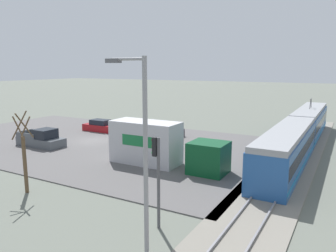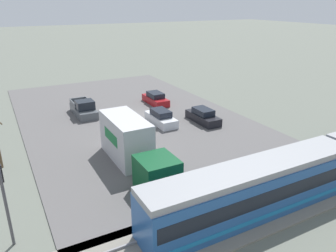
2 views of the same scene
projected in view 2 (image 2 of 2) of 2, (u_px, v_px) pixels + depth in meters
ground_plane at (129, 116)px, 37.46m from camera, size 320.00×320.00×0.00m
road_surface at (129, 116)px, 37.45m from camera, size 22.95×38.12×0.08m
rail_bed at (252, 211)px, 20.50m from camera, size 53.56×4.40×0.22m
light_rail_tram at (336, 162)px, 23.26m from camera, size 30.16×2.73×4.36m
box_truck at (133, 146)px, 25.71m from camera, size 2.57×10.05×3.57m
pickup_truck at (84, 109)px, 37.53m from camera, size 2.08×5.24×1.84m
sedan_car_0 at (161, 118)px, 34.90m from camera, size 1.76×4.62×1.51m
sedan_car_1 at (155, 99)px, 41.72m from camera, size 1.80×4.54×1.47m
sedan_car_2 at (203, 116)px, 35.37m from camera, size 1.74×4.59×1.50m
traffic_light_pole at (4, 195)px, 16.74m from camera, size 0.28×0.47×4.72m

